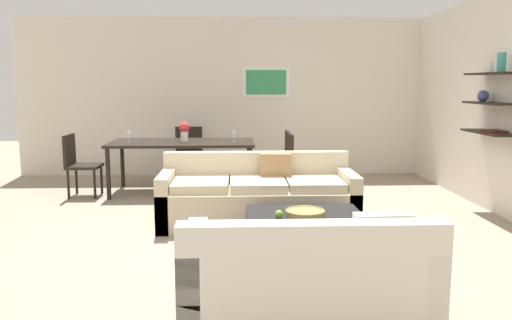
{
  "coord_description": "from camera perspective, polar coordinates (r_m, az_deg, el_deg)",
  "views": [
    {
      "loc": [
        -0.18,
        -5.31,
        1.58
      ],
      "look_at": [
        0.04,
        0.2,
        0.75
      ],
      "focal_mm": 35.65,
      "sensor_mm": 36.0,
      "label": 1
    }
  ],
  "objects": [
    {
      "name": "dining_chair_head",
      "position": [
        8.39,
        -7.59,
        1.11
      ],
      "size": [
        0.44,
        0.44,
        0.88
      ],
      "color": "black",
      "rests_on": "ground"
    },
    {
      "name": "wine_glass_left_near",
      "position": [
        7.44,
        -14.1,
        2.78
      ],
      "size": [
        0.08,
        0.08,
        0.16
      ],
      "color": "silver",
      "rests_on": "dining_table"
    },
    {
      "name": "wine_glass_head",
      "position": [
        7.89,
        -7.94,
        3.24
      ],
      "size": [
        0.08,
        0.08,
        0.16
      ],
      "color": "silver",
      "rests_on": "dining_table"
    },
    {
      "name": "sofa_beige",
      "position": [
        5.8,
        0.2,
        -4.28
      ],
      "size": [
        2.19,
        0.9,
        0.78
      ],
      "color": "beige",
      "rests_on": "ground"
    },
    {
      "name": "dining_chair_right_near",
      "position": [
        7.26,
        3.01,
        0.02
      ],
      "size": [
        0.44,
        0.44,
        0.88
      ],
      "color": "black",
      "rests_on": "ground"
    },
    {
      "name": "loveseat_white",
      "position": [
        3.47,
        5.6,
        -13.27
      ],
      "size": [
        1.6,
        0.9,
        0.78
      ],
      "color": "silver",
      "rests_on": "ground"
    },
    {
      "name": "ground_plane",
      "position": [
        5.55,
        -0.38,
        -8.0
      ],
      "size": [
        18.0,
        18.0,
        0.0
      ],
      "primitive_type": "plane",
      "color": "gray"
    },
    {
      "name": "dining_chair_left_near",
      "position": [
        7.56,
        -19.34,
        -0.11
      ],
      "size": [
        0.44,
        0.44,
        0.88
      ],
      "color": "black",
      "rests_on": "ground"
    },
    {
      "name": "centerpiece_vase",
      "position": [
        7.42,
        -8.05,
        3.34
      ],
      "size": [
        0.16,
        0.16,
        0.29
      ],
      "color": "silver",
      "rests_on": "dining_table"
    },
    {
      "name": "dining_chair_right_far",
      "position": [
        7.7,
        2.7,
        0.52
      ],
      "size": [
        0.44,
        0.44,
        0.88
      ],
      "color": "black",
      "rests_on": "ground"
    },
    {
      "name": "coffee_table",
      "position": [
        4.75,
        5.57,
        -8.48
      ],
      "size": [
        1.08,
        0.93,
        0.38
      ],
      "color": "black",
      "rests_on": "ground"
    },
    {
      "name": "back_wall_unit",
      "position": [
        8.86,
        0.8,
        7.07
      ],
      "size": [
        8.4,
        0.09,
        2.7
      ],
      "color": "silver",
      "rests_on": "ground"
    },
    {
      "name": "dining_table",
      "position": [
        7.47,
        -8.25,
        1.61
      ],
      "size": [
        2.07,
        1.01,
        0.75
      ],
      "color": "black",
      "rests_on": "ground"
    },
    {
      "name": "right_wall_shelf_unit",
      "position": [
        6.73,
        26.27,
        5.72
      ],
      "size": [
        0.34,
        8.2,
        2.7
      ],
      "color": "silver",
      "rests_on": "ground"
    },
    {
      "name": "wine_glass_right_near",
      "position": [
        7.28,
        -2.52,
        2.92
      ],
      "size": [
        0.06,
        0.06,
        0.17
      ],
      "color": "silver",
      "rests_on": "dining_table"
    },
    {
      "name": "decorative_bowl",
      "position": [
        4.68,
        5.55,
        -5.91
      ],
      "size": [
        0.36,
        0.36,
        0.06
      ],
      "color": "#99844C",
      "rests_on": "coffee_table"
    },
    {
      "name": "apple_on_coffee_table",
      "position": [
        4.59,
        2.59,
        -6.1
      ],
      "size": [
        0.08,
        0.08,
        0.08
      ],
      "primitive_type": "sphere",
      "color": "#669E2D",
      "rests_on": "coffee_table"
    }
  ]
}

